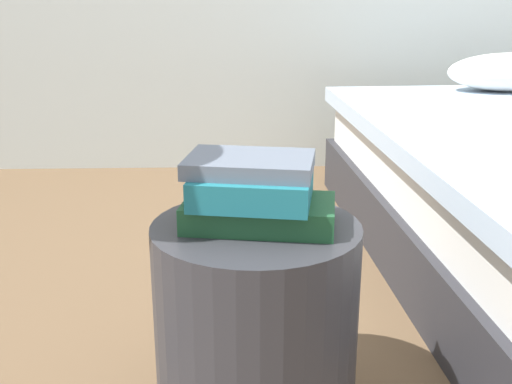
# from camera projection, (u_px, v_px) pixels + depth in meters

# --- Properties ---
(side_table) EXTENTS (0.42, 0.42, 0.43)m
(side_table) POSITION_uv_depth(u_px,v_px,m) (256.00, 320.00, 1.33)
(side_table) COLOR #333338
(side_table) RESTS_ON ground_plane
(book_forest) EXTENTS (0.32, 0.20, 0.05)m
(book_forest) POSITION_uv_depth(u_px,v_px,m) (259.00, 212.00, 1.26)
(book_forest) COLOR #1E512D
(book_forest) RESTS_ON side_table
(book_teal) EXTENTS (0.26, 0.23, 0.06)m
(book_teal) POSITION_uv_depth(u_px,v_px,m) (253.00, 187.00, 1.24)
(book_teal) COLOR #1E727F
(book_teal) RESTS_ON book_forest
(book_slate) EXTENTS (0.27, 0.21, 0.03)m
(book_slate) POSITION_uv_depth(u_px,v_px,m) (250.00, 164.00, 1.23)
(book_slate) COLOR slate
(book_slate) RESTS_ON book_teal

